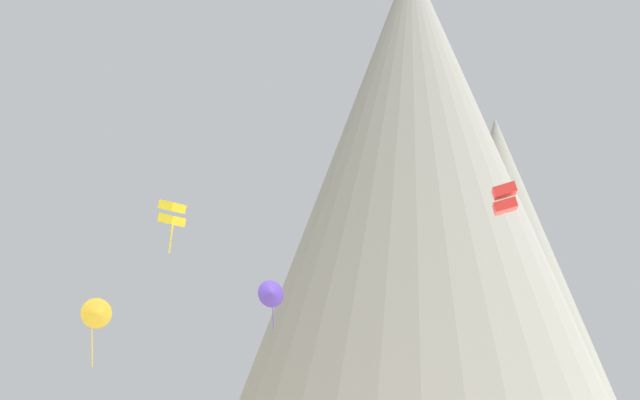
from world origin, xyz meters
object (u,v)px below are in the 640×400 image
(kite_gold_low, at_px, (96,314))
(kite_indigo_low, at_px, (272,294))
(rock_massif, at_px, (431,190))
(kite_yellow_low, at_px, (172,214))
(kite_red_low, at_px, (505,199))

(kite_gold_low, bearing_deg, kite_indigo_low, 18.76)
(rock_massif, bearing_deg, kite_yellow_low, -104.52)
(rock_massif, xyz_separation_m, kite_gold_low, (-27.48, -49.80, -20.37))
(rock_massif, height_order, kite_indigo_low, rock_massif)
(rock_massif, relative_size, kite_yellow_low, 21.44)
(rock_massif, height_order, kite_yellow_low, rock_massif)
(kite_indigo_low, xyz_separation_m, kite_red_low, (17.14, -31.53, 1.52))
(kite_indigo_low, height_order, kite_yellow_low, kite_yellow_low)
(kite_indigo_low, xyz_separation_m, kite_gold_low, (-11.91, -11.27, -2.61))
(kite_indigo_low, relative_size, kite_yellow_low, 1.42)
(kite_indigo_low, bearing_deg, kite_red_low, -92.70)
(kite_yellow_low, relative_size, kite_gold_low, 0.60)
(kite_yellow_low, bearing_deg, kite_red_low, 107.65)
(rock_massif, distance_m, kite_yellow_low, 70.64)
(kite_yellow_low, xyz_separation_m, kite_gold_low, (-10.24, 16.81, -4.37))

